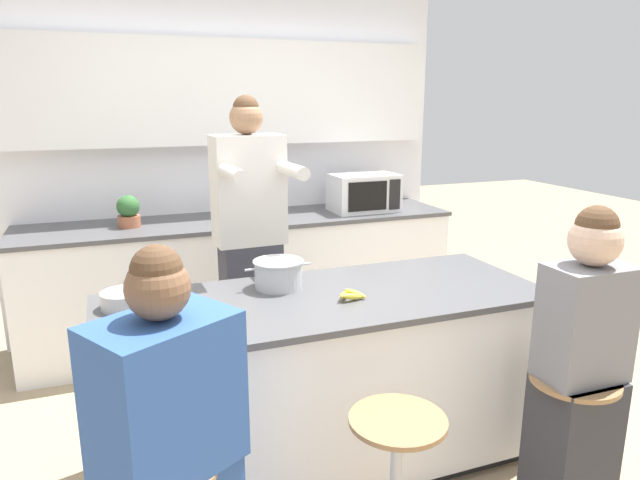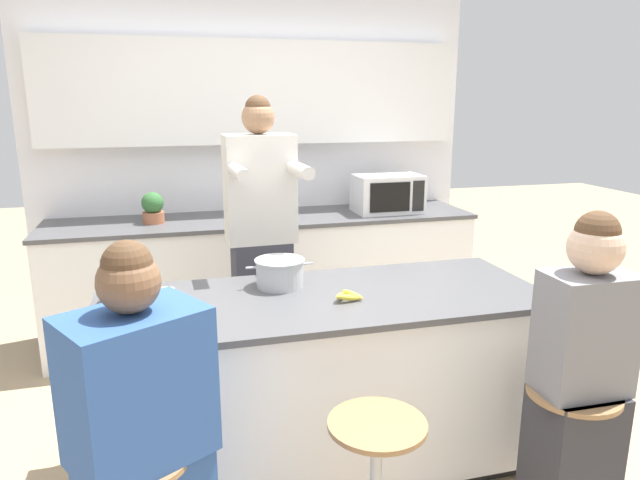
{
  "view_description": "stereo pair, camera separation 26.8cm",
  "coord_description": "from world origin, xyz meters",
  "px_view_note": "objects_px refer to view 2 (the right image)",
  "views": [
    {
      "loc": [
        -0.93,
        -2.35,
        1.78
      ],
      "look_at": [
        0.0,
        0.08,
        1.13
      ],
      "focal_mm": 32.0,
      "sensor_mm": 36.0,
      "label": 1
    },
    {
      "loc": [
        -0.68,
        -2.43,
        1.78
      ],
      "look_at": [
        0.0,
        0.08,
        1.13
      ],
      "focal_mm": 32.0,
      "sensor_mm": 36.0,
      "label": 2
    }
  ],
  "objects_px": {
    "bar_stool_rightmost": "(566,457)",
    "coffee_cup_far": "(167,299)",
    "microwave": "(387,193)",
    "coffee_cup_near": "(186,310)",
    "fruit_bowl": "(127,293)",
    "banana_bunch": "(347,296)",
    "person_seated_near": "(578,390)",
    "person_wrapped_blanket": "(143,456)",
    "cooking_pot": "(280,273)",
    "kitchen_island": "(324,381)",
    "potted_plant": "(153,208)",
    "person_cooking": "(262,254)"
  },
  "relations": [
    {
      "from": "kitchen_island",
      "to": "person_cooking",
      "type": "bearing_deg",
      "value": 102.89
    },
    {
      "from": "fruit_bowl",
      "to": "coffee_cup_near",
      "type": "relative_size",
      "value": 1.81
    },
    {
      "from": "kitchen_island",
      "to": "microwave",
      "type": "relative_size",
      "value": 4.15
    },
    {
      "from": "cooking_pot",
      "to": "microwave",
      "type": "height_order",
      "value": "microwave"
    },
    {
      "from": "bar_stool_rightmost",
      "to": "person_wrapped_blanket",
      "type": "distance_m",
      "value": 1.67
    },
    {
      "from": "fruit_bowl",
      "to": "banana_bunch",
      "type": "relative_size",
      "value": 1.35
    },
    {
      "from": "kitchen_island",
      "to": "bar_stool_rightmost",
      "type": "bearing_deg",
      "value": -40.25
    },
    {
      "from": "person_cooking",
      "to": "microwave",
      "type": "height_order",
      "value": "person_cooking"
    },
    {
      "from": "bar_stool_rightmost",
      "to": "potted_plant",
      "type": "distance_m",
      "value": 2.95
    },
    {
      "from": "person_wrapped_blanket",
      "to": "microwave",
      "type": "height_order",
      "value": "person_wrapped_blanket"
    },
    {
      "from": "person_cooking",
      "to": "coffee_cup_near",
      "type": "xyz_separation_m",
      "value": [
        -0.46,
        -0.89,
        0.03
      ]
    },
    {
      "from": "microwave",
      "to": "fruit_bowl",
      "type": "bearing_deg",
      "value": -141.89
    },
    {
      "from": "person_seated_near",
      "to": "banana_bunch",
      "type": "relative_size",
      "value": 9.18
    },
    {
      "from": "person_wrapped_blanket",
      "to": "microwave",
      "type": "bearing_deg",
      "value": 23.64
    },
    {
      "from": "cooking_pot",
      "to": "microwave",
      "type": "distance_m",
      "value": 1.81
    },
    {
      "from": "person_wrapped_blanket",
      "to": "kitchen_island",
      "type": "bearing_deg",
      "value": 11.98
    },
    {
      "from": "person_wrapped_blanket",
      "to": "coffee_cup_far",
      "type": "height_order",
      "value": "person_wrapped_blanket"
    },
    {
      "from": "coffee_cup_far",
      "to": "person_seated_near",
      "type": "bearing_deg",
      "value": -24.8
    },
    {
      "from": "person_wrapped_blanket",
      "to": "banana_bunch",
      "type": "xyz_separation_m",
      "value": [
        0.89,
        0.62,
        0.26
      ]
    },
    {
      "from": "coffee_cup_far",
      "to": "banana_bunch",
      "type": "distance_m",
      "value": 0.8
    },
    {
      "from": "person_cooking",
      "to": "coffee_cup_far",
      "type": "bearing_deg",
      "value": -128.38
    },
    {
      "from": "banana_bunch",
      "to": "coffee_cup_far",
      "type": "bearing_deg",
      "value": 172.15
    },
    {
      "from": "person_cooking",
      "to": "potted_plant",
      "type": "bearing_deg",
      "value": 122.26
    },
    {
      "from": "bar_stool_rightmost",
      "to": "microwave",
      "type": "xyz_separation_m",
      "value": [
        0.11,
        2.32,
        0.73
      ]
    },
    {
      "from": "banana_bunch",
      "to": "person_cooking",
      "type": "bearing_deg",
      "value": 106.84
    },
    {
      "from": "bar_stool_rightmost",
      "to": "potted_plant",
      "type": "relative_size",
      "value": 2.97
    },
    {
      "from": "person_seated_near",
      "to": "banana_bunch",
      "type": "height_order",
      "value": "person_seated_near"
    },
    {
      "from": "person_seated_near",
      "to": "coffee_cup_far",
      "type": "xyz_separation_m",
      "value": [
        -1.57,
        0.73,
        0.28
      ]
    },
    {
      "from": "coffee_cup_far",
      "to": "fruit_bowl",
      "type": "bearing_deg",
      "value": 139.54
    },
    {
      "from": "fruit_bowl",
      "to": "cooking_pot",
      "type": "bearing_deg",
      "value": 2.1
    },
    {
      "from": "kitchen_island",
      "to": "cooking_pot",
      "type": "bearing_deg",
      "value": 131.71
    },
    {
      "from": "coffee_cup_near",
      "to": "person_seated_near",
      "type": "bearing_deg",
      "value": -21.0
    },
    {
      "from": "person_seated_near",
      "to": "fruit_bowl",
      "type": "distance_m",
      "value": 1.97
    },
    {
      "from": "kitchen_island",
      "to": "banana_bunch",
      "type": "xyz_separation_m",
      "value": [
        0.08,
        -0.09,
        0.46
      ]
    },
    {
      "from": "kitchen_island",
      "to": "microwave",
      "type": "bearing_deg",
      "value": 59.51
    },
    {
      "from": "bar_stool_rightmost",
      "to": "fruit_bowl",
      "type": "height_order",
      "value": "fruit_bowl"
    },
    {
      "from": "coffee_cup_near",
      "to": "fruit_bowl",
      "type": "bearing_deg",
      "value": 129.76
    },
    {
      "from": "cooking_pot",
      "to": "potted_plant",
      "type": "distance_m",
      "value": 1.59
    },
    {
      "from": "bar_stool_rightmost",
      "to": "fruit_bowl",
      "type": "xyz_separation_m",
      "value": [
        -1.73,
        0.88,
        0.57
      ]
    },
    {
      "from": "fruit_bowl",
      "to": "microwave",
      "type": "xyz_separation_m",
      "value": [
        1.83,
        1.44,
        0.15
      ]
    },
    {
      "from": "person_wrapped_blanket",
      "to": "microwave",
      "type": "xyz_separation_m",
      "value": [
        1.76,
        2.31,
        0.43
      ]
    },
    {
      "from": "banana_bunch",
      "to": "person_wrapped_blanket",
      "type": "bearing_deg",
      "value": -145.35
    },
    {
      "from": "coffee_cup_near",
      "to": "potted_plant",
      "type": "bearing_deg",
      "value": 94.84
    },
    {
      "from": "person_cooking",
      "to": "potted_plant",
      "type": "height_order",
      "value": "person_cooking"
    },
    {
      "from": "bar_stool_rightmost",
      "to": "cooking_pot",
      "type": "height_order",
      "value": "cooking_pot"
    },
    {
      "from": "bar_stool_rightmost",
      "to": "coffee_cup_far",
      "type": "relative_size",
      "value": 5.87
    },
    {
      "from": "fruit_bowl",
      "to": "coffee_cup_far",
      "type": "distance_m",
      "value": 0.23
    },
    {
      "from": "bar_stool_rightmost",
      "to": "coffee_cup_near",
      "type": "xyz_separation_m",
      "value": [
        -1.47,
        0.58,
        0.58
      ]
    },
    {
      "from": "coffee_cup_near",
      "to": "potted_plant",
      "type": "relative_size",
      "value": 0.51
    },
    {
      "from": "person_cooking",
      "to": "kitchen_island",
      "type": "bearing_deg",
      "value": -79.11
    }
  ]
}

